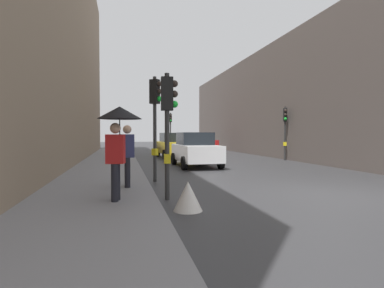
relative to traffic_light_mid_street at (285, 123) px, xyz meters
The scene contains 13 objects.
ground_plane 11.54m from the traffic_light_mid_street, 113.33° to the right, with size 120.00×120.00×0.00m, color #38383A.
sidewalk_kerb 11.86m from the traffic_light_mid_street, 157.91° to the right, with size 3.05×40.00×0.16m, color gray.
building_facade_right 9.07m from the traffic_light_mid_street, 44.85° to the left, with size 12.00×35.06×8.17m, color #5B514C.
traffic_light_mid_street is the anchor object (origin of this frame).
traffic_light_near_right 11.38m from the traffic_light_mid_street, 141.77° to the right, with size 0.43×0.39×3.68m.
traffic_light_far_median 14.16m from the traffic_light_mid_street, 112.11° to the left, with size 0.25×0.43×3.81m.
traffic_light_near_left 13.47m from the traffic_light_mid_street, 131.53° to the right, with size 0.44×0.26×3.22m.
car_yellow_taxi 7.69m from the traffic_light_mid_street, 150.09° to the left, with size 2.19×4.29×1.76m.
car_red_sedan 10.89m from the traffic_light_mid_street, 104.42° to the left, with size 2.18×4.28×1.76m.
car_white_compact 6.95m from the traffic_light_mid_street, 159.99° to the right, with size 2.07×4.23×1.76m.
pedestrian_with_umbrella 14.79m from the traffic_light_mid_street, 133.43° to the right, with size 1.00×1.00×2.14m.
pedestrian_with_grey_backpack 13.42m from the traffic_light_mid_street, 138.32° to the right, with size 0.61×0.36×1.77m.
warning_sign_triangle 14.44m from the traffic_light_mid_street, 127.40° to the right, with size 0.64×0.64×0.65m, color silver.
Camera 1 is at (-5.60, -7.58, 1.68)m, focal length 29.13 mm.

